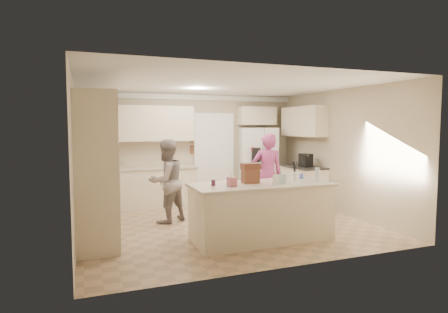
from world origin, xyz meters
name	(u,v)px	position (x,y,z in m)	size (l,w,h in m)	color
floor	(226,225)	(0.00, 0.00, -0.01)	(5.20, 4.60, 0.02)	tan
ceiling	(226,84)	(0.00, 0.00, 2.61)	(5.20, 4.60, 0.02)	white
wall_back	(192,148)	(0.00, 2.31, 1.30)	(5.20, 0.02, 2.60)	#BBAC8E
wall_front	(290,169)	(0.00, -2.31, 1.30)	(5.20, 0.02, 2.60)	#BBAC8E
wall_left	(74,160)	(-2.61, 0.00, 1.30)	(0.02, 4.60, 2.60)	#BBAC8E
wall_right	(342,152)	(2.61, 0.00, 1.30)	(0.02, 4.60, 2.60)	#BBAC8E
crown_back	(192,97)	(0.00, 2.26, 2.53)	(5.20, 0.08, 0.12)	white
pantry_bank	(94,166)	(-2.30, 0.20, 1.18)	(0.60, 2.60, 2.35)	beige
back_base_cab	(147,188)	(-1.15, 2.00, 0.44)	(2.20, 0.60, 0.88)	beige
back_countertop	(147,168)	(-1.15, 1.99, 0.90)	(2.24, 0.63, 0.04)	#C1B19E
back_upper_cab	(145,124)	(-1.15, 2.12, 1.90)	(2.20, 0.35, 0.80)	beige
doorway_opening	(214,158)	(0.55, 2.28, 1.05)	(0.90, 0.06, 2.10)	black
doorway_casing	(214,158)	(0.55, 2.24, 1.05)	(1.02, 0.03, 2.22)	white
wall_frame_upper	(193,138)	(0.02, 2.27, 1.55)	(0.15, 0.02, 0.20)	brown
wall_frame_lower	(193,149)	(0.02, 2.27, 1.28)	(0.15, 0.02, 0.20)	brown
refrigerator	(258,164)	(1.63, 2.02, 0.90)	(0.90, 0.70, 1.80)	white
fridge_seam	(264,165)	(1.63, 1.66, 0.90)	(0.01, 0.02, 1.78)	gray
fridge_dispenser	(256,155)	(1.41, 1.65, 1.15)	(0.22, 0.03, 0.35)	black
fridge_handle_l	(263,159)	(1.58, 1.65, 1.05)	(0.02, 0.02, 0.85)	silver
fridge_handle_r	(266,159)	(1.68, 1.65, 1.05)	(0.02, 0.02, 0.85)	silver
over_fridge_cab	(257,116)	(1.65, 2.12, 2.10)	(0.95, 0.35, 0.45)	beige
right_base_cab	(302,186)	(2.30, 1.00, 0.44)	(0.60, 1.20, 0.88)	beige
right_countertop	(302,167)	(2.29, 1.00, 0.90)	(0.63, 1.24, 0.04)	#2D2B28
right_upper_cab	(303,122)	(2.43, 1.20, 1.95)	(0.35, 1.50, 0.70)	beige
coffee_maker	(306,160)	(2.25, 0.80, 1.07)	(0.22, 0.28, 0.30)	black
island_base	(261,213)	(0.20, -1.10, 0.44)	(2.20, 0.90, 0.88)	beige
island_top	(261,185)	(0.20, -1.10, 0.90)	(2.28, 0.96, 0.05)	#C1B19E
utensil_crock	(295,176)	(0.85, -1.05, 1.00)	(0.13, 0.13, 0.15)	white
tissue_box	(232,182)	(-0.35, -1.20, 1.00)	(0.13, 0.13, 0.14)	#C5687B
tissue_plume	(232,175)	(-0.35, -1.20, 1.10)	(0.08, 0.08, 0.08)	white
dollhouse_body	(250,176)	(0.05, -1.00, 1.04)	(0.26, 0.18, 0.22)	brown
dollhouse_roof	(250,166)	(0.05, -1.00, 1.20)	(0.28, 0.20, 0.10)	#592D1E
jam_jar	(213,183)	(-0.60, -1.05, 0.97)	(0.07, 0.07, 0.09)	#59263F
greeting_card_a	(276,180)	(0.35, -1.30, 1.01)	(0.12, 0.01, 0.16)	white
greeting_card_b	(283,179)	(0.50, -1.25, 1.01)	(0.12, 0.01, 0.16)	silver
water_bottle	(317,174)	(1.15, -1.25, 1.04)	(0.07, 0.07, 0.24)	silver
shaker_salt	(298,176)	(1.02, -0.88, 0.97)	(0.05, 0.05, 0.09)	#3752A8
shaker_pepper	(302,176)	(1.09, -0.88, 0.97)	(0.05, 0.05, 0.09)	#3752A8
teen_boy	(166,181)	(-1.00, 0.55, 0.80)	(0.77, 0.60, 1.59)	gray
teen_girl	(267,175)	(1.06, 0.38, 0.85)	(0.62, 0.41, 1.70)	#AA387D
fridge_magnets	(264,165)	(1.63, 1.65, 0.90)	(0.76, 0.02, 1.44)	tan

